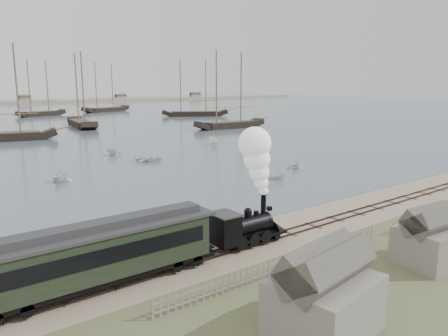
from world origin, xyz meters
TOP-DOWN VIEW (x-y plane):
  - ground at (0.00, 0.00)m, footprint 600.00×600.00m
  - rail_track at (0.00, -2.00)m, footprint 120.00×1.80m
  - picket_fence_west at (-6.50, -7.00)m, footprint 19.00×0.10m
  - picket_fence_east at (12.50, -7.50)m, footprint 15.00×0.10m
  - shed_left at (-10.00, -13.00)m, footprint 5.00×4.00m
  - shed_mid at (2.00, -12.00)m, footprint 4.00×3.50m
  - locomotive at (-4.47, -2.00)m, footprint 6.75×2.52m
  - passenger_coach at (-16.56, -2.00)m, footprint 14.57×2.81m
  - beached_dinghy at (-18.26, 0.79)m, footprint 2.89×3.72m
  - rowboat_1 at (-9.59, 27.71)m, footprint 3.89×3.97m
  - rowboat_2 at (12.20, 13.23)m, footprint 3.31×1.77m
  - rowboat_3 at (5.55, 33.66)m, footprint 4.76×5.09m
  - rowboat_4 at (19.23, 16.20)m, footprint 3.26×3.40m
  - rowboat_5 at (23.76, 41.93)m, footprint 4.22×3.69m
  - rowboat_7 at (3.49, 42.76)m, footprint 3.43×2.97m
  - schooner_3 at (16.37, 92.42)m, footprint 7.99×21.63m
  - schooner_4 at (46.43, 65.23)m, footprint 20.54×5.92m
  - schooner_5 at (62.83, 106.31)m, footprint 23.33×15.88m
  - schooner_8 at (18.97, 140.34)m, footprint 18.33×8.49m
  - schooner_9 at (47.39, 149.40)m, footprint 22.56×11.54m

SIDE VIEW (x-z plane):
  - ground at x=0.00m, z-range 0.00..0.00m
  - picket_fence_west at x=-6.50m, z-range -0.60..0.60m
  - picket_fence_east at x=12.50m, z-range -0.60..0.60m
  - shed_left at x=-10.00m, z-range -2.05..2.05m
  - shed_mid at x=2.00m, z-range -1.80..1.80m
  - rail_track at x=0.00m, z-range -0.04..0.12m
  - beached_dinghy at x=-18.26m, z-range 0.00..0.71m
  - rowboat_3 at x=5.55m, z-range 0.06..0.92m
  - rowboat_2 at x=12.20m, z-range 0.06..1.27m
  - rowboat_4 at x=19.23m, z-range 0.06..1.45m
  - rowboat_5 at x=23.76m, z-range 0.06..1.65m
  - rowboat_1 at x=-9.59m, z-range 0.06..1.65m
  - rowboat_7 at x=3.49m, z-range 0.06..1.84m
  - passenger_coach at x=-16.56m, z-range 0.46..4.00m
  - locomotive at x=-4.47m, z-range -0.31..8.11m
  - schooner_3 at x=16.37m, z-range 0.06..20.06m
  - schooner_4 at x=46.43m, z-range 0.06..20.06m
  - schooner_5 at x=62.83m, z-range 0.06..20.06m
  - schooner_8 at x=18.97m, z-range 0.06..20.06m
  - schooner_9 at x=47.39m, z-range 0.06..20.06m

